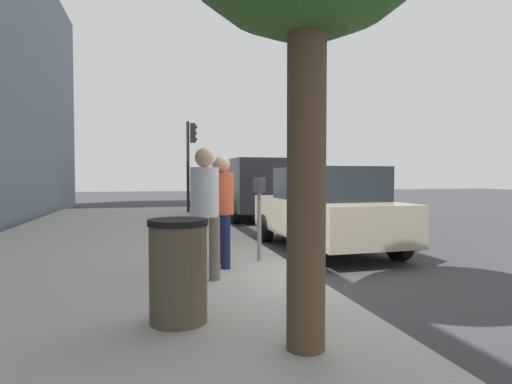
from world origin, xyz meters
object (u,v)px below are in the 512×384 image
pedestrian_bystander (205,201)px  parked_van_far (249,185)px  parked_sedan_near (325,208)px  trash_bin (178,270)px  pedestrian_at_meter (222,202)px  traffic_signal (190,151)px  parking_meter (259,201)px

pedestrian_bystander → parked_van_far: bearing=38.9°
parked_sedan_near → trash_bin: parked_sedan_near is taller
pedestrian_at_meter → pedestrian_bystander: (-0.68, 0.36, 0.06)m
pedestrian_bystander → traffic_signal: 10.97m
parked_sedan_near → trash_bin: bearing=141.1°
parked_sedan_near → traffic_signal: 8.86m
parking_meter → trash_bin: (-2.68, 1.51, -0.51)m
pedestrian_at_meter → pedestrian_bystander: bearing=-124.6°
pedestrian_bystander → parked_sedan_near: 3.76m
parked_sedan_near → parked_van_far: (7.07, 0.00, 0.36)m
pedestrian_bystander → parked_van_far: size_ratio=0.35×
parking_meter → traffic_signal: size_ratio=0.39×
parked_sedan_near → trash_bin: (-4.13, 3.33, -0.24)m
parking_meter → traffic_signal: (9.90, 0.26, 1.41)m
pedestrian_at_meter → traffic_signal: (10.17, -0.42, 1.40)m
parked_sedan_near → parked_van_far: bearing=0.0°
parked_sedan_near → traffic_signal: (8.45, 2.08, 1.68)m
parking_meter → parked_van_far: 8.72m
trash_bin → pedestrian_at_meter: bearing=-19.0°
pedestrian_bystander → traffic_signal: traffic_signal is taller
pedestrian_at_meter → trash_bin: size_ratio=1.73×
parked_van_far → traffic_signal: size_ratio=1.46×
parking_meter → traffic_signal: bearing=1.5°
traffic_signal → trash_bin: bearing=174.3°
trash_bin → parked_sedan_near: bearing=-38.9°
pedestrian_at_meter → pedestrian_bystander: pedestrian_bystander is taller
parked_sedan_near → traffic_signal: traffic_signal is taller
pedestrian_at_meter → traffic_signal: 10.28m
parked_sedan_near → trash_bin: size_ratio=4.41×
parking_meter → pedestrian_at_meter: bearing=111.8°
parking_meter → pedestrian_bystander: (-0.96, 1.04, 0.07)m
pedestrian_bystander → parked_van_far: 9.91m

